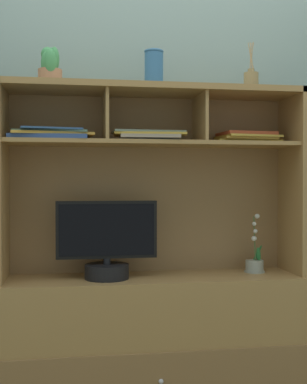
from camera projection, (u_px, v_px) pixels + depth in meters
The scene contains 10 objects.
back_wall at pixel (147, 123), 2.77m from camera, with size 6.00×0.02×2.80m, color gray.
media_console at pixel (153, 302), 2.56m from camera, with size 1.56×0.44×1.55m.
tv_monitor at pixel (107, 247), 2.47m from camera, with size 0.49×0.22×0.38m.
potted_orchid at pixel (255, 263), 2.65m from camera, with size 0.11×0.11×0.31m.
magazine_stack_left at pixel (247, 138), 2.65m from camera, with size 0.34×0.25×0.06m.
magazine_stack_centre at pixel (50, 135), 2.43m from camera, with size 0.40×0.26×0.05m.
magazine_stack_right at pixel (149, 136), 2.49m from camera, with size 0.36×0.23×0.05m.
diffuser_bottle at pixel (251, 80), 2.60m from camera, with size 0.08×0.08×0.24m.
potted_succulent at pixel (50, 67), 2.42m from camera, with size 0.13×0.13×0.18m.
ceramic_vase at pixel (154, 69), 2.52m from camera, with size 0.10×0.10×0.18m.
Camera 1 is at (-0.40, -2.51, 1.07)m, focal length 47.30 mm.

